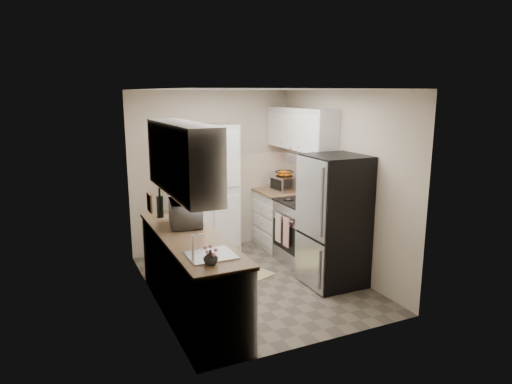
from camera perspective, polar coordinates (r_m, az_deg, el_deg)
ground at (r=6.14m, az=-0.18°, el=-11.31°), size 3.20×3.20×0.00m
room_shell at (r=5.67m, az=-0.31°, el=3.85°), size 2.64×3.24×2.52m
pantry_cabinet at (r=6.93m, az=-6.22°, el=0.09°), size 0.90×0.55×2.00m
base_cabinet_left at (r=5.28m, az=-8.16°, el=-10.34°), size 0.60×2.30×0.88m
countertop_left at (r=5.12m, az=-8.32°, el=-5.58°), size 0.63×2.33×0.04m
base_cabinet_right at (r=7.41m, az=2.96°, el=-3.51°), size 0.60×0.80×0.88m
countertop_right at (r=7.30m, az=3.00°, el=-0.03°), size 0.63×0.83×0.04m
electric_range at (r=6.73m, az=6.02°, el=-4.89°), size 0.71×0.78×1.13m
refrigerator at (r=5.96m, az=9.75°, el=-3.55°), size 0.70×0.72×1.70m
microwave at (r=5.47m, az=-8.78°, el=-2.60°), size 0.45×0.59×0.30m
wine_bottle at (r=5.85m, az=-11.92°, el=-1.49°), size 0.09×0.09×0.34m
flower_vase at (r=4.23m, az=-5.69°, el=-8.13°), size 0.16×0.16×0.14m
cutting_board at (r=6.12m, az=-10.61°, el=-1.08°), size 0.02×0.23×0.29m
toaster_oven at (r=7.31m, az=3.61°, el=1.06°), size 0.35×0.43×0.23m
fruit_basket at (r=7.30m, az=3.55°, el=2.46°), size 0.33×0.33×0.12m
kitchen_mat at (r=6.51m, az=-1.80°, el=-9.82°), size 0.79×0.97×0.01m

